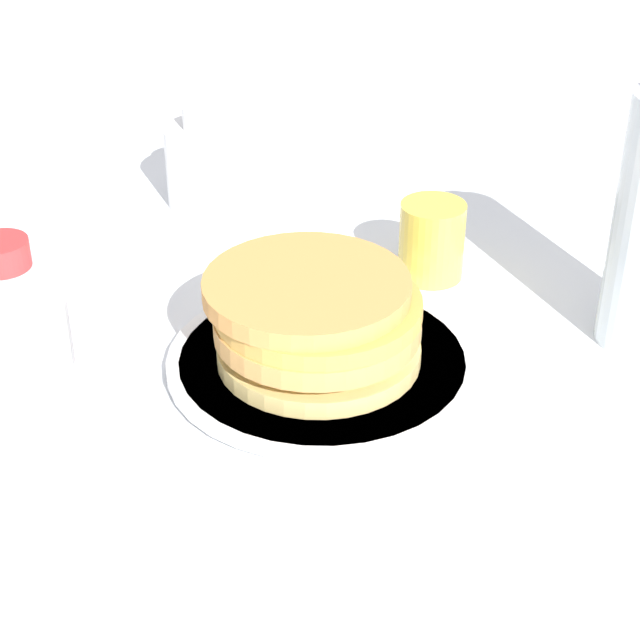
{
  "coord_description": "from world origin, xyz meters",
  "views": [
    {
      "loc": [
        -0.57,
        -0.48,
        0.5
      ],
      "look_at": [
        -0.01,
        0.0,
        0.05
      ],
      "focal_mm": 60.0,
      "sensor_mm": 36.0,
      "label": 1
    }
  ],
  "objects_px": {
    "pancake_stack": "(315,319)",
    "juice_glass": "(432,240)",
    "cream_jug": "(210,162)",
    "plate": "(320,361)",
    "water_bottle_near": "(23,381)"
  },
  "relations": [
    {
      "from": "pancake_stack",
      "to": "cream_jug",
      "type": "relative_size",
      "value": 1.65
    },
    {
      "from": "cream_jug",
      "to": "water_bottle_near",
      "type": "distance_m",
      "value": 0.48
    },
    {
      "from": "pancake_stack",
      "to": "water_bottle_near",
      "type": "distance_m",
      "value": 0.25
    },
    {
      "from": "cream_jug",
      "to": "plate",
      "type": "bearing_deg",
      "value": -118.93
    },
    {
      "from": "plate",
      "to": "cream_jug",
      "type": "relative_size",
      "value": 2.34
    },
    {
      "from": "cream_jug",
      "to": "water_bottle_near",
      "type": "xyz_separation_m",
      "value": [
        -0.41,
        -0.25,
        0.05
      ]
    },
    {
      "from": "juice_glass",
      "to": "water_bottle_near",
      "type": "distance_m",
      "value": 0.44
    },
    {
      "from": "pancake_stack",
      "to": "water_bottle_near",
      "type": "relative_size",
      "value": 0.92
    },
    {
      "from": "plate",
      "to": "juice_glass",
      "type": "bearing_deg",
      "value": 7.5
    },
    {
      "from": "cream_jug",
      "to": "water_bottle_near",
      "type": "bearing_deg",
      "value": -148.59
    },
    {
      "from": "plate",
      "to": "cream_jug",
      "type": "xyz_separation_m",
      "value": [
        0.17,
        0.3,
        0.04
      ]
    },
    {
      "from": "juice_glass",
      "to": "cream_jug",
      "type": "xyz_separation_m",
      "value": [
        -0.02,
        0.28,
        0.01
      ]
    },
    {
      "from": "cream_jug",
      "to": "water_bottle_near",
      "type": "relative_size",
      "value": 0.56
    },
    {
      "from": "pancake_stack",
      "to": "juice_glass",
      "type": "relative_size",
      "value": 2.43
    },
    {
      "from": "plate",
      "to": "cream_jug",
      "type": "distance_m",
      "value": 0.35
    }
  ]
}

